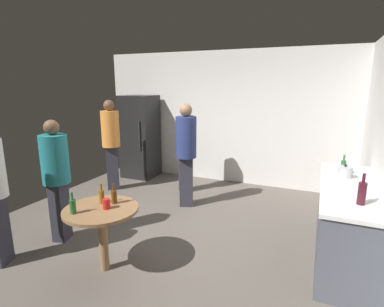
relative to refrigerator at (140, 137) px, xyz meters
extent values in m
cube|color=#5B544C|center=(1.76, -2.20, -0.95)|extent=(5.20, 5.20, 0.10)
cube|color=silver|center=(1.76, 0.43, 0.45)|extent=(5.32, 0.06, 2.70)
cube|color=black|center=(0.00, 0.00, 0.00)|extent=(0.70, 0.65, 1.80)
cube|color=#262628|center=(0.21, -0.34, 0.09)|extent=(0.03, 0.03, 0.60)
cube|color=#4C515B|center=(4.04, -1.85, -0.47)|extent=(0.60, 1.96, 0.86)
cube|color=silver|center=(4.04, -1.85, -0.02)|extent=(0.64, 2.00, 0.04)
cylinder|color=#B2B2B7|center=(3.99, -1.55, 0.07)|extent=(0.17, 0.17, 0.14)
sphere|color=black|center=(3.99, -1.55, 0.16)|extent=(0.04, 0.04, 0.04)
cone|color=#B2B2B7|center=(4.11, -1.55, 0.08)|extent=(0.09, 0.04, 0.06)
cylinder|color=#3F141E|center=(4.09, -2.44, 0.11)|extent=(0.08, 0.08, 0.22)
cylinder|color=#3F141E|center=(4.09, -2.44, 0.26)|extent=(0.03, 0.03, 0.09)
cylinder|color=#26662D|center=(3.99, -1.27, 0.07)|extent=(0.06, 0.06, 0.15)
cylinder|color=#26662D|center=(3.99, -1.27, 0.19)|extent=(0.02, 0.02, 0.08)
cylinder|color=olive|center=(1.58, -3.21, -0.55)|extent=(0.10, 0.10, 0.70)
cylinder|color=olive|center=(1.58, -3.21, -0.18)|extent=(0.80, 0.80, 0.03)
cylinder|color=#8C5919|center=(1.49, -3.09, -0.09)|extent=(0.06, 0.06, 0.15)
cylinder|color=#8C5919|center=(1.49, -3.09, 0.02)|extent=(0.02, 0.02, 0.08)
cylinder|color=#593314|center=(1.63, -3.04, -0.09)|extent=(0.06, 0.06, 0.15)
cylinder|color=#593314|center=(1.63, -3.04, 0.02)|extent=(0.02, 0.02, 0.08)
cylinder|color=#26662D|center=(1.41, -3.43, -0.09)|extent=(0.06, 0.06, 0.15)
cylinder|color=#26662D|center=(1.41, -3.43, 0.02)|extent=(0.02, 0.02, 0.08)
cylinder|color=red|center=(1.64, -3.19, -0.11)|extent=(0.08, 0.08, 0.11)
cube|color=#2D2D38|center=(0.61, -2.89, -0.50)|extent=(0.22, 0.26, 0.79)
cylinder|color=#1E727A|center=(0.61, -2.89, 0.21)|extent=(0.41, 0.41, 0.63)
sphere|color=brown|center=(0.61, -2.89, 0.61)|extent=(0.19, 0.19, 0.19)
cube|color=#2D2D38|center=(1.34, -0.51, -0.49)|extent=(0.27, 0.24, 0.82)
cylinder|color=gray|center=(1.34, -0.51, 0.24)|extent=(0.45, 0.45, 0.65)
sphere|color=tan|center=(1.34, -0.51, 0.66)|extent=(0.19, 0.19, 0.19)
cube|color=#2D2D38|center=(-0.01, -0.98, -0.47)|extent=(0.28, 0.27, 0.86)
cylinder|color=orange|center=(-0.01, -0.98, 0.30)|extent=(0.47, 0.47, 0.68)
sphere|color=brown|center=(-0.01, -0.98, 0.75)|extent=(0.20, 0.20, 0.20)
cube|color=#2D2D38|center=(1.66, -1.18, -0.47)|extent=(0.27, 0.24, 0.85)
cylinder|color=navy|center=(1.66, -1.18, 0.29)|extent=(0.44, 0.44, 0.67)
sphere|color=#8C6647|center=(1.66, -1.18, 0.73)|extent=(0.20, 0.20, 0.20)
camera|label=1|loc=(3.67, -5.59, 1.13)|focal=28.18mm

